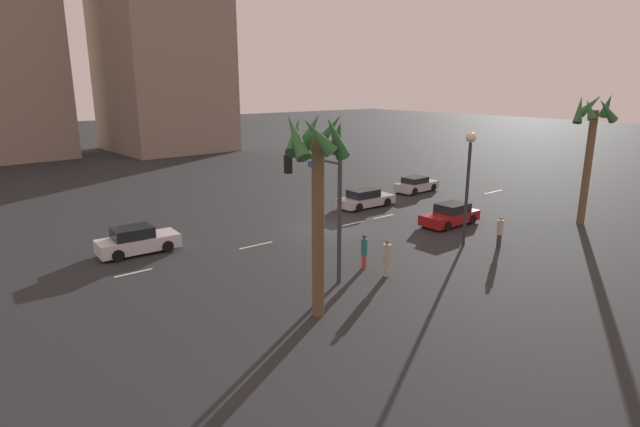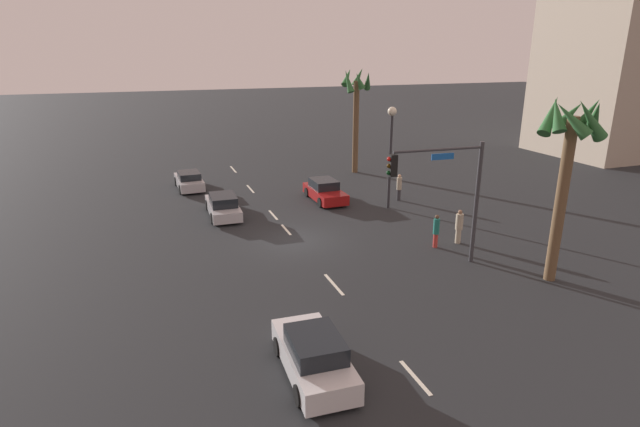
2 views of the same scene
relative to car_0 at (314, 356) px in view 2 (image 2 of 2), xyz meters
name	(u,v)px [view 2 (image 2 of 2)]	position (x,y,z in m)	size (l,w,h in m)	color
ground_plane	(295,240)	(-11.49, 2.93, -0.68)	(220.00, 220.00, 0.00)	#232628
lane_stripe_0	(233,169)	(-29.49, 2.93, -0.67)	(2.59, 0.14, 0.01)	silver
lane_stripe_1	(250,189)	(-22.69, 2.93, -0.67)	(2.30, 0.14, 0.01)	silver
lane_stripe_2	(273,215)	(-16.13, 2.93, -0.67)	(1.97, 0.14, 0.01)	silver
lane_stripe_3	(286,230)	(-13.26, 2.93, -0.67)	(1.83, 0.14, 0.01)	silver
lane_stripe_4	(334,284)	(-5.76, 2.93, -0.67)	(2.19, 0.14, 0.01)	silver
lane_stripe_5	(415,377)	(1.25, 2.93, -0.67)	(1.87, 0.14, 0.01)	silver
car_0	(314,356)	(0.00, 0.00, 0.00)	(4.33, 1.98, 1.49)	silver
car_1	(223,206)	(-17.10, 0.02, -0.06)	(4.60, 1.94, 1.36)	#B7B7BC
car_2	(189,181)	(-24.31, -1.26, -0.07)	(4.15, 1.92, 1.30)	#B7B7BC
car_3	(325,191)	(-18.11, 7.07, -0.04)	(4.29, 1.91, 1.40)	maroon
traffic_signal	(447,184)	(-5.98, 8.49, 3.29)	(0.51, 4.72, 5.84)	#38383D
streetlamp	(391,139)	(-15.08, 10.34, 3.82)	(0.56, 0.56, 6.46)	#2D2D33
pedestrian_0	(436,230)	(-8.08, 9.48, 0.26)	(0.43, 0.43, 1.76)	#BF3833
pedestrian_1	(399,187)	(-16.38, 11.79, 0.28)	(0.40, 0.40, 1.81)	#333338
pedestrian_2	(459,226)	(-8.20, 10.94, 0.28)	(0.40, 0.40, 1.84)	#B2A58C
palm_tree_0	(356,99)	(-25.04, 12.29, 5.31)	(2.48, 2.67, 8.47)	brown
palm_tree_1	(570,146)	(-2.98, 12.18, 5.36)	(2.75, 2.62, 8.12)	brown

